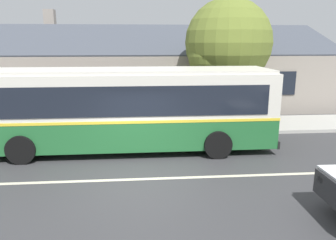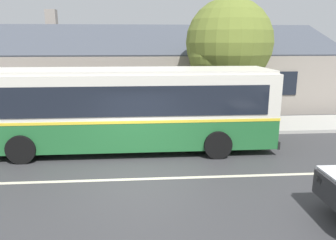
% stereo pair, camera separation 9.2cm
% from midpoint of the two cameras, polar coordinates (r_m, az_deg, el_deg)
% --- Properties ---
extents(ground_plane, '(300.00, 300.00, 0.00)m').
position_cam_midpoint_polar(ground_plane, '(10.13, -5.39, -10.24)').
color(ground_plane, '#38383A').
extents(sidewalk_far, '(60.00, 3.00, 0.15)m').
position_cam_midpoint_polar(sidewalk_far, '(15.79, -5.24, -1.19)').
color(sidewalk_far, '#ADAAA3').
rests_on(sidewalk_far, ground).
extents(lane_divider_stripe, '(60.00, 0.16, 0.01)m').
position_cam_midpoint_polar(lane_divider_stripe, '(10.13, -5.39, -10.22)').
color(lane_divider_stripe, beige).
rests_on(lane_divider_stripe, ground).
extents(community_building, '(23.33, 11.03, 6.21)m').
position_cam_midpoint_polar(community_building, '(23.16, -4.70, 7.80)').
color(community_building, gray).
rests_on(community_building, ground).
extents(transit_bus, '(11.71, 2.81, 3.09)m').
position_cam_midpoint_polar(transit_bus, '(12.45, -8.98, 2.20)').
color(transit_bus, '#236633').
rests_on(transit_bus, ground).
extents(bench_down_street, '(1.76, 0.51, 0.94)m').
position_cam_midpoint_polar(bench_down_street, '(16.22, -24.88, -0.21)').
color(bench_down_street, brown).
rests_on(bench_down_street, sidewalk_far).
extents(street_tree_primary, '(4.31, 4.31, 6.17)m').
position_cam_midpoint_polar(street_tree_primary, '(16.80, 9.88, 12.74)').
color(street_tree_primary, '#4C3828').
rests_on(street_tree_primary, ground).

